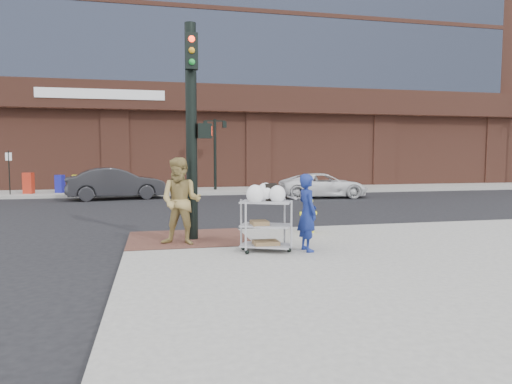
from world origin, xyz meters
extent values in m
plane|color=black|center=(0.00, 0.00, 0.00)|extent=(220.00, 220.00, 0.00)
cube|color=gray|center=(12.50, 32.00, 0.07)|extent=(65.00, 36.00, 0.15)
cube|color=#512D26|center=(-0.60, 0.90, 0.16)|extent=(2.80, 2.40, 0.01)
cube|color=brown|center=(5.00, 31.00, 14.15)|extent=(42.00, 26.00, 28.00)
cube|color=slate|center=(40.00, 38.00, 9.00)|extent=(14.00, 20.00, 18.00)
cylinder|color=black|center=(2.00, 16.00, 2.15)|extent=(0.16, 0.16, 4.00)
cube|color=black|center=(2.00, 16.00, 4.05)|extent=(1.20, 0.06, 0.06)
cube|color=black|center=(1.45, 16.00, 3.85)|extent=(0.22, 0.22, 0.35)
cube|color=black|center=(2.55, 16.00, 3.85)|extent=(0.22, 0.22, 0.35)
cylinder|color=black|center=(-8.50, 15.00, 1.25)|extent=(0.05, 0.05, 2.20)
cylinder|color=black|center=(-0.50, 0.80, 2.65)|extent=(0.26, 0.26, 5.00)
cube|color=black|center=(-0.20, 0.80, 2.70)|extent=(0.32, 0.28, 0.34)
cube|color=#FF260C|center=(-0.04, 0.80, 2.70)|extent=(0.02, 0.18, 0.22)
cube|color=black|center=(-0.50, 0.52, 4.45)|extent=(0.28, 0.18, 0.80)
imported|color=navy|center=(1.72, -1.05, 0.95)|extent=(0.44, 0.62, 1.60)
imported|color=olive|center=(-0.79, 0.18, 1.12)|extent=(1.14, 1.02, 1.94)
imported|color=black|center=(-3.20, 12.89, 0.76)|extent=(4.83, 2.38, 1.52)
imported|color=white|center=(6.88, 11.55, 0.61)|extent=(4.56, 2.44, 1.22)
cube|color=#9A9B9F|center=(0.88, -0.90, 1.18)|extent=(1.16, 0.93, 0.03)
cube|color=#9A9B9F|center=(0.88, -0.90, 0.69)|extent=(1.16, 0.93, 0.03)
cube|color=#9A9B9F|center=(0.88, -0.90, 0.27)|extent=(1.16, 0.93, 0.03)
cube|color=black|center=(0.99, -0.84, 1.36)|extent=(0.25, 0.16, 0.36)
cube|color=brown|center=(0.74, -0.90, 0.75)|extent=(0.34, 0.38, 0.09)
cube|color=brown|center=(0.88, -0.90, 0.33)|extent=(0.52, 0.41, 0.08)
cylinder|color=#FFFA15|center=(2.48, 1.09, 0.19)|extent=(0.31, 0.31, 0.09)
cylinder|color=#FFFA15|center=(2.48, 1.09, 0.59)|extent=(0.22, 0.22, 0.68)
sphere|color=#FFFA15|center=(2.48, 1.09, 0.96)|extent=(0.24, 0.24, 0.24)
cylinder|color=#FFFA15|center=(2.48, 1.09, 0.64)|extent=(0.44, 0.10, 0.10)
cube|color=#AD2613|center=(-7.71, 15.32, 0.69)|extent=(0.52, 0.48, 1.08)
cube|color=gold|center=(-5.33, 15.06, 0.63)|extent=(0.40, 0.37, 0.95)
cube|color=#161991|center=(-6.25, 15.59, 0.62)|extent=(0.50, 0.48, 0.94)
camera|label=1|loc=(-1.33, -9.95, 2.15)|focal=32.00mm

